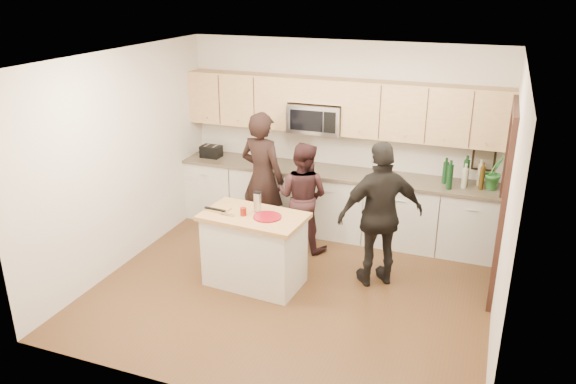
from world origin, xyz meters
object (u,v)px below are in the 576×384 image
at_px(woman_left, 262,178).
at_px(woman_center, 302,197).
at_px(island, 254,249).
at_px(toaster, 211,151).
at_px(woman_right, 381,215).

xyz_separation_m(woman_left, woman_center, (0.60, -0.05, -0.17)).
bearing_deg(woman_left, island, 121.05).
distance_m(toaster, woman_left, 1.21).
xyz_separation_m(island, woman_right, (1.38, 0.55, 0.43)).
xyz_separation_m(toaster, woman_right, (2.84, -1.17, -0.14)).
bearing_deg(toaster, woman_center, -19.90).
relative_size(island, woman_left, 0.68).
bearing_deg(woman_center, woman_right, 160.14).
bearing_deg(woman_center, island, 85.15).
bearing_deg(island, woman_left, 112.96).
relative_size(island, toaster, 4.22).
relative_size(island, woman_right, 0.71).
relative_size(toaster, woman_left, 0.16).
xyz_separation_m(woman_left, woman_right, (1.77, -0.62, -0.04)).
bearing_deg(woman_right, toaster, -55.25).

